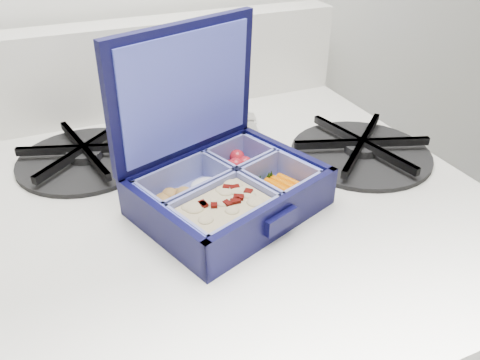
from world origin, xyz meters
name	(u,v)px	position (x,y,z in m)	size (l,w,h in m)	color
bento_box	(229,192)	(-0.48, 1.62, 0.97)	(0.20, 0.16, 0.05)	black
burner_grate	(361,146)	(-0.25, 1.66, 0.96)	(0.20, 0.20, 0.03)	black
burner_grate_rear	(85,155)	(-0.62, 1.80, 0.96)	(0.19, 0.19, 0.02)	black
fork	(259,145)	(-0.38, 1.74, 0.95)	(0.03, 0.20, 0.01)	silver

